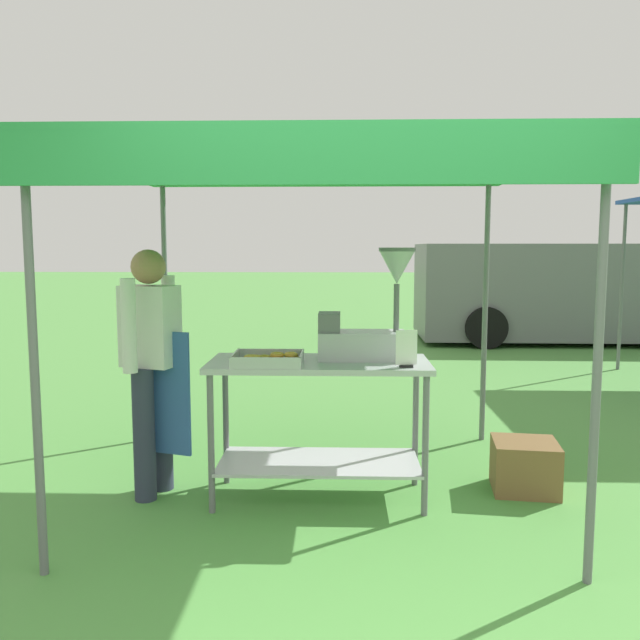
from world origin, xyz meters
name	(u,v)px	position (x,y,z in m)	size (l,w,h in m)	color
ground_plane	(351,367)	(0.00, 6.00, 0.00)	(70.00, 70.00, 0.00)	#519342
stall_canopy	(319,171)	(-0.28, 1.48, 2.10)	(2.88, 2.56, 2.18)	slate
donut_cart	(319,400)	(-0.28, 1.38, 0.65)	(1.40, 0.61, 0.90)	#B7B7BC
donut_tray	(268,360)	(-0.59, 1.25, 0.93)	(0.43, 0.34, 0.07)	#B7B7BC
donut_fryer	(368,322)	(0.03, 1.46, 1.14)	(0.62, 0.28, 0.72)	#B7B7BC
menu_sign	(406,352)	(0.25, 1.18, 1.00)	(0.13, 0.05, 0.23)	black
vendor	(152,359)	(-1.37, 1.41, 0.90)	(0.47, 0.53, 1.61)	#2D3347
supply_crate	(525,466)	(1.09, 1.55, 0.17)	(0.46, 0.44, 0.34)	brown
van_grey	(567,291)	(3.80, 8.67, 0.88)	(5.17, 2.15, 1.69)	slate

